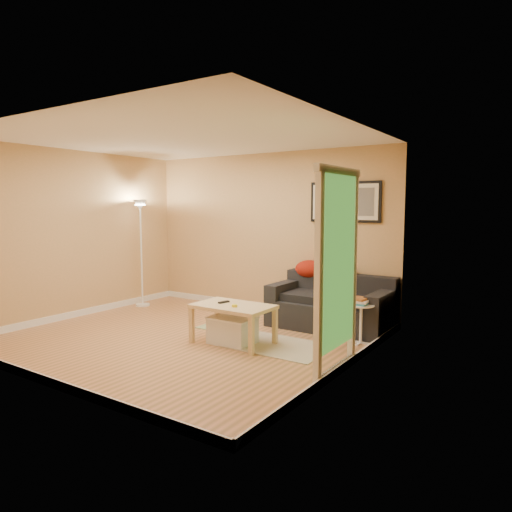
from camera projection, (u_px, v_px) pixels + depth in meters
name	position (u px, v px, depth m)	size (l,w,h in m)	color
floor	(186.00, 338.00, 6.18)	(4.50, 4.50, 0.00)	tan
ceiling	(183.00, 138.00, 5.90)	(4.50, 4.50, 0.00)	white
wall_back	(267.00, 233.00, 7.70)	(4.50, 4.50, 0.00)	tan
wall_front	(40.00, 253.00, 4.38)	(4.50, 4.50, 0.00)	tan
wall_left	(77.00, 234.00, 7.27)	(4.00, 4.00, 0.00)	tan
wall_right	(348.00, 249.00, 4.80)	(4.00, 4.00, 0.00)	tan
baseboard_back	(266.00, 307.00, 7.82)	(4.50, 0.02, 0.10)	white
baseboard_front	(48.00, 381.00, 4.52)	(4.50, 0.02, 0.10)	white
baseboard_left	(80.00, 313.00, 7.40)	(0.02, 4.00, 0.10)	white
baseboard_right	(344.00, 366.00, 4.94)	(0.02, 4.00, 0.10)	white
sofa	(331.00, 302.00, 6.65)	(1.70, 0.90, 0.75)	black
red_throw	(310.00, 269.00, 7.17)	(0.48, 0.36, 0.28)	#9B250E
plaid_throw	(339.00, 272.00, 6.85)	(0.42, 0.26, 0.10)	tan
framed_print_left	(326.00, 202.00, 7.03)	(0.50, 0.04, 0.60)	black
framed_print_right	(365.00, 202.00, 6.70)	(0.50, 0.04, 0.60)	black
area_rug	(278.00, 346.00, 5.80)	(1.25, 0.85, 0.01)	#C3B49B
green_runner	(225.00, 327.00, 6.69)	(0.70, 0.50, 0.01)	#668C4C
coffee_table	(233.00, 324.00, 5.91)	(1.00, 0.61, 0.50)	beige
remote_control	(224.00, 302.00, 6.00)	(0.05, 0.16, 0.02)	black
tape_roll	(235.00, 306.00, 5.75)	(0.07, 0.07, 0.03)	yellow
storage_bin	(233.00, 330.00, 5.91)	(0.57, 0.42, 0.35)	white
side_table	(361.00, 324.00, 5.90)	(0.33, 0.33, 0.51)	white
book_stack	(360.00, 301.00, 5.89)	(0.19, 0.26, 0.08)	teal
floor_lamp	(141.00, 256.00, 8.09)	(0.24, 0.24, 1.86)	white
doorway	(337.00, 277.00, 4.74)	(0.12, 1.01, 2.13)	white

